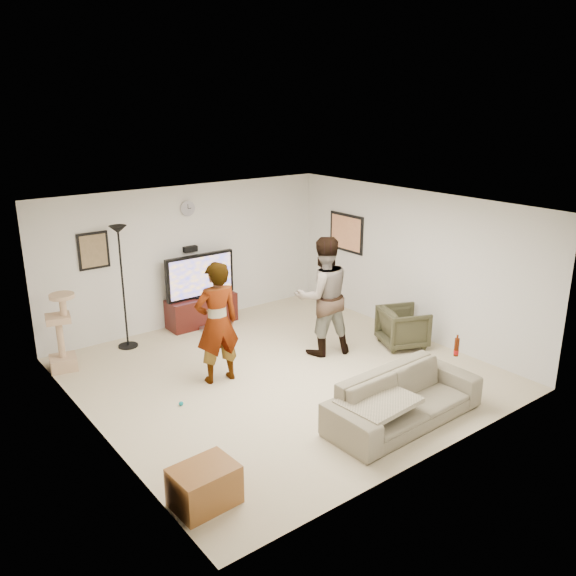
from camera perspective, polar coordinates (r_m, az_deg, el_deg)
floor at (r=8.86m, az=-0.61°, el=-8.33°), size 5.50×5.50×0.02m
ceiling at (r=8.08m, az=-0.66°, el=7.94°), size 5.50×5.50×0.02m
wall_back at (r=10.63m, az=-9.58°, el=3.13°), size 5.50×0.04×2.50m
wall_front at (r=6.54m, az=14.07°, el=-6.56°), size 5.50×0.04×2.50m
wall_left at (r=7.19m, az=-18.52°, el=-4.73°), size 0.04×5.50×2.50m
wall_right at (r=10.20m, az=11.83°, el=2.39°), size 0.04×5.50×2.50m
wall_clock at (r=10.42m, az=-9.74°, el=7.62°), size 0.26×0.04×0.26m
wall_speaker at (r=10.55m, az=-9.46°, el=3.75°), size 0.25×0.10×0.10m
picture_back at (r=9.88m, az=-18.34°, el=3.45°), size 0.42×0.03×0.52m
picture_right at (r=11.20m, az=5.66°, el=5.35°), size 0.03×0.78×0.62m
tv_stand at (r=10.74m, az=-8.36°, el=-2.17°), size 1.27×0.45×0.53m
console_box at (r=10.50m, az=-7.25°, el=-3.93°), size 0.40×0.30×0.07m
tv at (r=10.54m, az=-8.52°, el=1.18°), size 1.32×0.08×0.78m
tv_screen at (r=10.50m, az=-8.40°, el=1.13°), size 1.21×0.01×0.69m
floor_lamp at (r=9.79m, az=-15.71°, el=0.01°), size 0.32×0.32×2.03m
cat_tree at (r=9.39m, az=-21.27°, el=-4.01°), size 0.46×0.46×1.20m
person_left at (r=8.37m, az=-6.90°, el=-3.35°), size 0.70×0.51×1.78m
person_right at (r=9.24m, az=3.40°, el=-0.79°), size 1.10×0.97×1.91m
sofa at (r=7.64m, az=11.19°, el=-10.47°), size 2.17×0.89×0.63m
throw_blanket at (r=7.29m, az=8.79°, el=-10.84°), size 0.95×0.77×0.06m
beer_bottle at (r=8.17m, az=16.03°, el=-5.53°), size 0.06×0.06×0.25m
armchair at (r=9.88m, az=11.09°, el=-3.74°), size 0.93×0.92×0.65m
side_table at (r=6.25m, az=-8.11°, el=-18.47°), size 0.66×0.51×0.42m
toy_ball at (r=8.11m, az=-10.33°, el=-10.96°), size 0.06×0.06×0.06m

